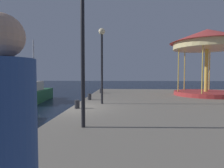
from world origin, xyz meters
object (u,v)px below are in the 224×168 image
at_px(carousel, 207,46).
at_px(bollard_north, 77,104).
at_px(sailboat_green, 32,94).
at_px(lamp_post_far_end, 102,52).
at_px(bollard_south, 89,97).
at_px(lamp_post_mid_promenade, 83,23).
at_px(bollard_center, 101,91).

xyz_separation_m(carousel, bollard_north, (-8.62, -6.05, -3.58)).
xyz_separation_m(sailboat_green, lamp_post_far_end, (6.95, -5.94, 2.95)).
distance_m(sailboat_green, bollard_south, 7.42).
relative_size(sailboat_green, lamp_post_mid_promenade, 1.21).
distance_m(carousel, bollard_south, 9.77).
relative_size(sailboat_green, carousel, 1.03).
height_order(carousel, bollard_south, carousel).
bearing_deg(bollard_center, bollard_north, -92.38).
bearing_deg(bollard_center, lamp_post_mid_promenade, -86.33).
relative_size(lamp_post_far_end, bollard_north, 10.39).
relative_size(carousel, bollard_south, 13.83).
height_order(carousel, lamp_post_far_end, carousel).
bearing_deg(bollard_north, bollard_south, 89.04).
bearing_deg(bollard_south, carousel, 19.35).
distance_m(lamp_post_mid_promenade, bollard_south, 6.91).
xyz_separation_m(lamp_post_mid_promenade, lamp_post_far_end, (0.06, 4.63, -0.33)).
bearing_deg(lamp_post_far_end, bollard_north, -124.44).
height_order(sailboat_green, carousel, carousel).
height_order(sailboat_green, bollard_south, sailboat_green).
bearing_deg(bollard_north, bollard_center, 87.62).
bearing_deg(bollard_south, bollard_north, -90.96).
bearing_deg(bollard_south, bollard_center, 86.60).
bearing_deg(sailboat_green, bollard_north, -51.51).
height_order(bollard_north, bollard_south, same).
height_order(lamp_post_mid_promenade, bollard_center, lamp_post_mid_promenade).
bearing_deg(bollard_center, bollard_south, -93.40).
height_order(sailboat_green, lamp_post_mid_promenade, sailboat_green).
distance_m(lamp_post_far_end, bollard_north, 3.22).
height_order(carousel, bollard_center, carousel).
bearing_deg(bollard_center, lamp_post_far_end, -82.79).
xyz_separation_m(bollard_north, bollard_south, (0.05, 3.04, 0.00)).
xyz_separation_m(sailboat_green, bollard_north, (5.92, -7.44, 0.30)).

